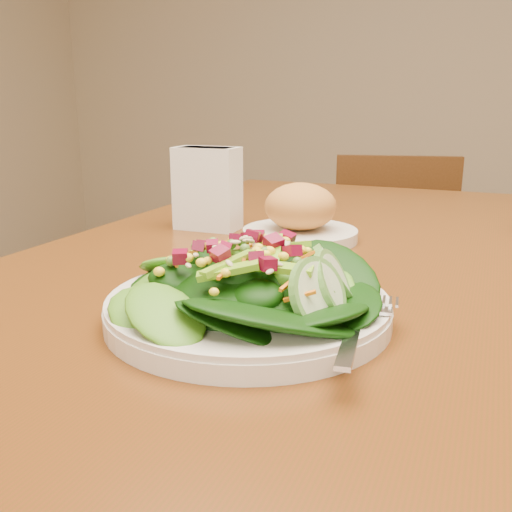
% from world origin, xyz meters
% --- Properties ---
extents(dining_table, '(0.90, 1.40, 0.75)m').
position_xyz_m(dining_table, '(0.00, 0.00, 0.65)').
color(dining_table, '#5B280E').
rests_on(dining_table, ground_plane).
extents(chair_far, '(0.45, 0.45, 0.80)m').
position_xyz_m(chair_far, '(-0.13, 1.07, 0.43)').
color(chair_far, '#44250E').
rests_on(chair_far, ground_plane).
extents(salad_plate, '(0.28, 0.27, 0.08)m').
position_xyz_m(salad_plate, '(-0.04, -0.23, 0.78)').
color(salad_plate, silver).
rests_on(salad_plate, dining_table).
extents(bread_plate, '(0.17, 0.17, 0.09)m').
position_xyz_m(bread_plate, '(-0.11, 0.09, 0.79)').
color(bread_plate, silver).
rests_on(bread_plate, dining_table).
extents(napkin_holder, '(0.10, 0.06, 0.13)m').
position_xyz_m(napkin_holder, '(-0.27, 0.11, 0.82)').
color(napkin_holder, white).
rests_on(napkin_holder, dining_table).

